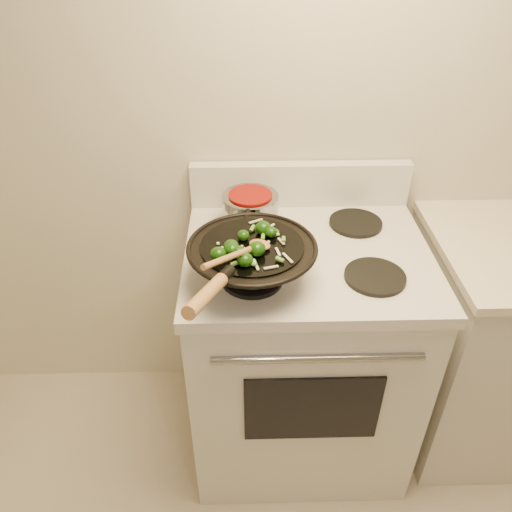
{
  "coord_description": "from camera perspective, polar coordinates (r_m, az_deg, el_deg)",
  "views": [
    {
      "loc": [
        -0.34,
        -0.13,
        1.82
      ],
      "look_at": [
        -0.32,
        1.0,
        1.02
      ],
      "focal_mm": 35.0,
      "sensor_mm": 36.0,
      "label": 1
    }
  ],
  "objects": [
    {
      "name": "stove",
      "position": [
        1.88,
        5.11,
        -10.59
      ],
      "size": [
        0.78,
        0.67,
        1.08
      ],
      "color": "silver",
      "rests_on": "ground"
    },
    {
      "name": "saucepan",
      "position": [
        1.67,
        -0.65,
        5.39
      ],
      "size": [
        0.19,
        0.3,
        0.11
      ],
      "color": "gray",
      "rests_on": "stove"
    },
    {
      "name": "wooden_spoon",
      "position": [
        1.3,
        -1.24,
        0.61
      ],
      "size": [
        0.18,
        0.25,
        0.1
      ],
      "color": "olive",
      "rests_on": "wok"
    },
    {
      "name": "stirfry",
      "position": [
        1.36,
        -1.09,
        1.32
      ],
      "size": [
        0.22,
        0.26,
        0.04
      ],
      "color": "#103408",
      "rests_on": "wok"
    },
    {
      "name": "wok",
      "position": [
        1.41,
        -0.5,
        -0.48
      ],
      "size": [
        0.37,
        0.59,
        0.23
      ],
      "color": "black",
      "rests_on": "stove"
    }
  ]
}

